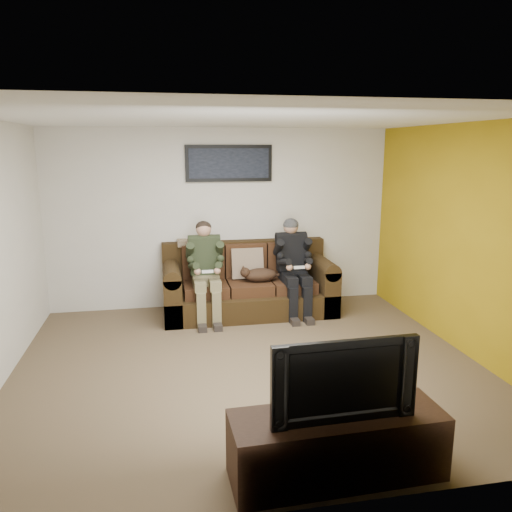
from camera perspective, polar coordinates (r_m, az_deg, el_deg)
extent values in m
plane|color=brown|center=(5.57, -0.78, -12.36)|extent=(5.00, 5.00, 0.00)
plane|color=silver|center=(5.07, -0.87, 15.43)|extent=(5.00, 5.00, 0.00)
plane|color=beige|center=(7.36, -3.88, 4.29)|extent=(5.00, 0.00, 5.00)
plane|color=beige|center=(3.05, 6.61, -7.43)|extent=(5.00, 0.00, 5.00)
plane|color=beige|center=(6.11, 22.97, 1.67)|extent=(0.00, 4.50, 4.50)
plane|color=#A78510|center=(6.10, 22.89, 1.67)|extent=(0.00, 4.50, 4.50)
cube|color=black|center=(7.17, -0.83, -5.23)|extent=(2.40, 1.03, 0.33)
cube|color=black|center=(7.43, -1.39, -0.68)|extent=(2.40, 0.22, 0.65)
cube|color=black|center=(7.02, -9.55, -4.38)|extent=(0.24, 1.03, 0.65)
cube|color=black|center=(7.38, 7.46, -3.50)|extent=(0.24, 1.03, 0.65)
cylinder|color=black|center=(6.94, -9.65, -1.80)|extent=(0.24, 1.03, 0.24)
cylinder|color=black|center=(7.30, 7.53, -1.03)|extent=(0.24, 1.03, 0.24)
cube|color=#3B2212|center=(6.97, -5.78, -3.74)|extent=(0.60, 0.65, 0.15)
cube|color=#3B2212|center=(7.19, -6.06, -0.65)|extent=(0.60, 0.15, 0.48)
cube|color=#3B2212|center=(7.05, -0.76, -3.50)|extent=(0.60, 0.65, 0.15)
cube|color=#3B2212|center=(7.27, -1.19, -0.45)|extent=(0.60, 0.15, 0.48)
cube|color=#3B2212|center=(7.18, 4.12, -3.24)|extent=(0.60, 0.65, 0.15)
cube|color=#3B2212|center=(7.39, 3.54, -0.25)|extent=(0.60, 0.15, 0.48)
cube|color=#7F6853|center=(7.15, -1.02, -0.84)|extent=(0.46, 0.22, 0.45)
cube|color=gray|center=(7.26, -7.05, 1.55)|extent=(0.49, 0.24, 0.09)
cube|color=olive|center=(6.90, -5.78, -2.65)|extent=(0.36, 0.30, 0.14)
cube|color=#232B1A|center=(6.93, -5.91, -0.04)|extent=(0.40, 0.30, 0.53)
cylinder|color=#232B1A|center=(6.91, -5.96, 1.69)|extent=(0.44, 0.18, 0.18)
sphere|color=tan|center=(6.90, -6.01, 3.03)|extent=(0.21, 0.21, 0.21)
cube|color=olive|center=(6.70, -6.48, -3.21)|extent=(0.15, 0.42, 0.13)
cube|color=olive|center=(6.72, -4.78, -3.13)|extent=(0.15, 0.42, 0.13)
cube|color=olive|center=(6.60, -6.28, -6.17)|extent=(0.12, 0.13, 0.48)
cube|color=olive|center=(6.62, -4.54, -6.09)|extent=(0.12, 0.13, 0.48)
cube|color=black|center=(6.59, -6.18, -8.03)|extent=(0.11, 0.26, 0.08)
cube|color=black|center=(6.61, -4.44, -7.94)|extent=(0.11, 0.26, 0.08)
cylinder|color=#232B1A|center=(6.83, -7.55, 0.59)|extent=(0.11, 0.30, 0.28)
cylinder|color=#232B1A|center=(6.86, -4.21, 0.72)|extent=(0.11, 0.30, 0.28)
cylinder|color=#232B1A|center=(6.65, -7.14, -1.13)|extent=(0.14, 0.32, 0.15)
cylinder|color=#232B1A|center=(6.68, -4.23, -1.01)|extent=(0.14, 0.32, 0.15)
sphere|color=tan|center=(6.55, -6.71, -1.78)|extent=(0.09, 0.09, 0.09)
sphere|color=tan|center=(6.57, -4.45, -1.69)|extent=(0.09, 0.09, 0.09)
cube|color=white|center=(6.54, -5.56, -1.78)|extent=(0.15, 0.04, 0.03)
ellipsoid|color=black|center=(6.91, -6.02, 3.30)|extent=(0.22, 0.22, 0.17)
cube|color=black|center=(7.11, 4.21, -2.17)|extent=(0.36, 0.30, 0.14)
cube|color=black|center=(7.14, 4.04, 0.36)|extent=(0.40, 0.30, 0.53)
cylinder|color=black|center=(7.11, 4.02, 2.04)|extent=(0.44, 0.18, 0.18)
sphere|color=#A4765B|center=(7.11, 4.00, 3.34)|extent=(0.21, 0.21, 0.21)
cube|color=black|center=(6.90, 3.83, -2.70)|extent=(0.15, 0.42, 0.13)
cube|color=black|center=(6.95, 5.43, -2.62)|extent=(0.15, 0.42, 0.13)
cube|color=black|center=(6.80, 4.22, -5.57)|extent=(0.12, 0.13, 0.48)
cube|color=black|center=(6.85, 5.84, -5.46)|extent=(0.12, 0.13, 0.48)
cube|color=black|center=(6.79, 4.37, -7.37)|extent=(0.11, 0.26, 0.08)
cube|color=black|center=(6.84, 6.00, -7.25)|extent=(0.11, 0.26, 0.08)
cylinder|color=black|center=(7.00, 2.61, 0.98)|extent=(0.11, 0.30, 0.28)
cylinder|color=black|center=(7.10, 5.75, 1.09)|extent=(0.11, 0.30, 0.28)
cylinder|color=black|center=(6.83, 3.27, -0.69)|extent=(0.14, 0.32, 0.15)
cylinder|color=black|center=(6.92, 6.00, -0.57)|extent=(0.14, 0.32, 0.15)
sphere|color=#A4765B|center=(6.74, 3.84, -1.31)|extent=(0.09, 0.09, 0.09)
sphere|color=#A4765B|center=(6.81, 5.96, -1.21)|extent=(0.09, 0.09, 0.09)
cube|color=white|center=(6.76, 4.95, -1.30)|extent=(0.15, 0.04, 0.03)
ellipsoid|color=black|center=(7.10, 4.00, 3.58)|extent=(0.22, 0.22, 0.19)
ellipsoid|color=#402819|center=(6.99, 0.49, -2.18)|extent=(0.47, 0.26, 0.19)
sphere|color=#402819|center=(6.91, -1.25, -1.88)|extent=(0.14, 0.14, 0.14)
cone|color=#402819|center=(6.86, -1.37, -1.39)|extent=(0.04, 0.04, 0.04)
cone|color=#402819|center=(6.93, -1.46, -1.26)|extent=(0.04, 0.04, 0.04)
cylinder|color=#402819|center=(7.10, 2.31, -2.26)|extent=(0.26, 0.13, 0.08)
cube|color=black|center=(7.27, -3.11, 10.53)|extent=(1.25, 0.04, 0.52)
cube|color=black|center=(7.25, -3.08, 10.53)|extent=(1.15, 0.01, 0.42)
cube|color=black|center=(3.86, 9.22, -20.52)|extent=(1.55, 0.53, 0.48)
imported|color=black|center=(3.60, 9.52, -13.29)|extent=(1.04, 0.16, 0.60)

